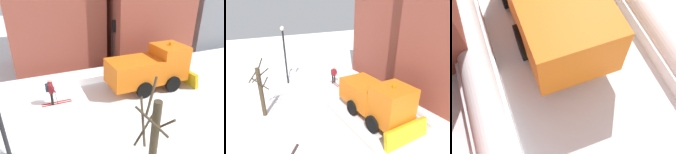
{
  "view_description": "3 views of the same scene",
  "coord_description": "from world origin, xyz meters",
  "views": [
    {
      "loc": [
        10.83,
        -0.25,
        6.88
      ],
      "look_at": [
        -0.38,
        4.39,
        1.19
      ],
      "focal_mm": 33.21,
      "sensor_mm": 36.0,
      "label": 1
    },
    {
      "loc": [
        7.37,
        15.35,
        7.51
      ],
      "look_at": [
        0.29,
        2.8,
        1.61
      ],
      "focal_mm": 29.44,
      "sensor_mm": 36.0,
      "label": 2
    },
    {
      "loc": [
        -1.79,
        1.33,
        6.83
      ],
      "look_at": [
        -0.81,
        3.93,
        1.73
      ],
      "focal_mm": 41.91,
      "sensor_mm": 36.0,
      "label": 3
    }
  ],
  "objects": []
}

